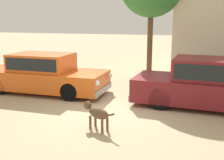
% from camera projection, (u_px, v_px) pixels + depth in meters
% --- Properties ---
extents(ground_plane, '(80.00, 80.00, 0.00)m').
position_uv_depth(ground_plane, '(106.00, 111.00, 8.06)').
color(ground_plane, tan).
extents(parked_sedan_nearest, '(4.78, 1.79, 1.43)m').
position_uv_depth(parked_sedan_nearest, '(43.00, 73.00, 10.03)').
color(parked_sedan_nearest, '#D15619').
rests_on(parked_sedan_nearest, ground_plane).
extents(parked_sedan_second, '(4.84, 1.95, 1.50)m').
position_uv_depth(parked_sedan_second, '(210.00, 84.00, 8.28)').
color(parked_sedan_second, maroon).
rests_on(parked_sedan_second, ground_plane).
extents(stray_dog_spotted, '(0.99, 0.52, 0.68)m').
position_uv_depth(stray_dog_spotted, '(96.00, 112.00, 6.65)').
color(stray_dog_spotted, brown).
rests_on(stray_dog_spotted, ground_plane).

